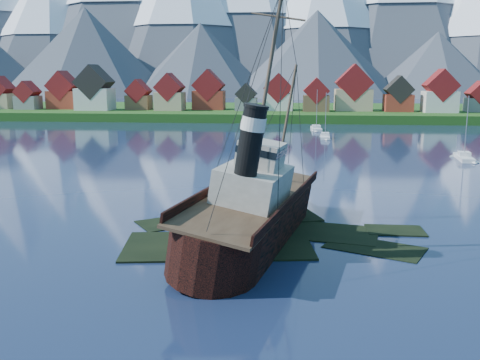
# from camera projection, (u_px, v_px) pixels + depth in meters

# --- Properties ---
(ground) EXTENTS (1400.00, 1400.00, 0.00)m
(ground) POSITION_uv_depth(u_px,v_px,m) (251.00, 241.00, 53.31)
(ground) COLOR #172240
(ground) RESTS_ON ground
(shoal) EXTENTS (31.71, 21.24, 1.14)m
(shoal) POSITION_uv_depth(u_px,v_px,m) (269.00, 238.00, 55.30)
(shoal) COLOR black
(shoal) RESTS_ON ground
(shore_bank) EXTENTS (600.00, 80.00, 3.20)m
(shore_bank) POSITION_uv_depth(u_px,v_px,m) (284.00, 115.00, 219.24)
(shore_bank) COLOR #1A4012
(shore_bank) RESTS_ON ground
(seawall) EXTENTS (600.00, 2.50, 2.00)m
(seawall) POSITION_uv_depth(u_px,v_px,m) (282.00, 123.00, 182.15)
(seawall) COLOR #3F3D38
(seawall) RESTS_ON ground
(town) EXTENTS (250.96, 16.69, 17.30)m
(town) POSITION_uv_depth(u_px,v_px,m) (197.00, 94.00, 203.38)
(town) COLOR maroon
(town) RESTS_ON ground
(tugboat_wreck) EXTENTS (7.45, 32.08, 25.42)m
(tugboat_wreck) POSITION_uv_depth(u_px,v_px,m) (250.00, 207.00, 53.95)
(tugboat_wreck) COLOR black
(tugboat_wreck) RESTS_ON ground
(sailboat_d) EXTENTS (3.33, 9.66, 12.91)m
(sailboat_d) POSITION_uv_depth(u_px,v_px,m) (464.00, 158.00, 104.27)
(sailboat_d) COLOR silver
(sailboat_d) RESTS_ON ground
(sailboat_e) EXTENTS (3.21, 10.94, 12.56)m
(sailboat_e) POSITION_uv_depth(u_px,v_px,m) (316.00, 129.00, 160.05)
(sailboat_e) COLOR silver
(sailboat_e) RESTS_ON ground
(sailboat_f) EXTENTS (2.69, 9.33, 12.34)m
(sailboat_f) POSITION_uv_depth(u_px,v_px,m) (325.00, 137.00, 139.46)
(sailboat_f) COLOR silver
(sailboat_f) RESTS_ON ground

